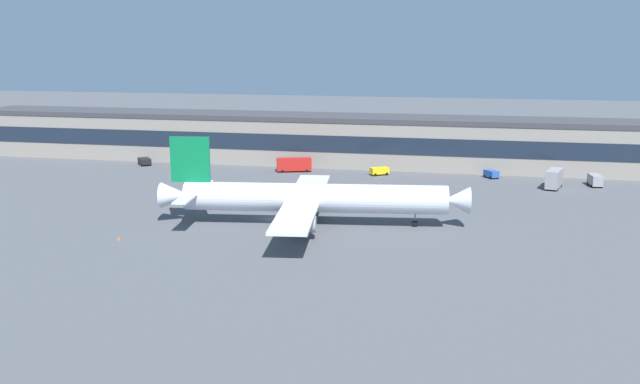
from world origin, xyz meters
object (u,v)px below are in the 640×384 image
at_px(catering_truck, 554,178).
at_px(pushback_tractor, 144,161).
at_px(follow_me_car, 379,171).
at_px(traffic_cone_0, 119,238).
at_px(baggage_tug, 491,174).
at_px(crew_van, 595,180).
at_px(fuel_truck, 295,164).
at_px(airliner, 310,198).

relative_size(catering_truck, pushback_tractor, 1.41).
bearing_deg(follow_me_car, pushback_tractor, 178.87).
bearing_deg(traffic_cone_0, pushback_tractor, 113.00).
bearing_deg(baggage_tug, traffic_cone_0, -130.52).
height_order(crew_van, baggage_tug, crew_van).
bearing_deg(pushback_tractor, follow_me_car, -1.13).
distance_m(baggage_tug, traffic_cone_0, 90.40).
bearing_deg(traffic_cone_0, fuel_truck, 80.09).
xyz_separation_m(airliner, crew_van, (53.43, 47.34, -3.31)).
bearing_deg(baggage_tug, crew_van, -12.06).
bearing_deg(pushback_tractor, airliner, -42.26).
bearing_deg(catering_truck, follow_me_car, 169.42).
bearing_deg(follow_me_car, catering_truck, -10.58).
xyz_separation_m(airliner, baggage_tug, (31.12, 52.11, -3.68)).
relative_size(airliner, baggage_tug, 13.15).
bearing_deg(airliner, traffic_cone_0, -148.98).
bearing_deg(pushback_tractor, catering_truck, -4.86).
xyz_separation_m(baggage_tug, pushback_tractor, (-87.55, -0.84, -0.04)).
xyz_separation_m(pushback_tractor, traffic_cone_0, (28.81, -67.88, -0.75)).
xyz_separation_m(follow_me_car, baggage_tug, (26.11, 2.06, -0.00)).
bearing_deg(traffic_cone_0, baggage_tug, 49.48).
xyz_separation_m(airliner, fuel_truck, (-15.92, 50.35, -2.88)).
relative_size(fuel_truck, baggage_tug, 2.16).
bearing_deg(fuel_truck, catering_truck, -7.24).
height_order(crew_van, follow_me_car, crew_van).
xyz_separation_m(catering_truck, pushback_tractor, (-100.79, 8.57, -1.24)).
height_order(airliner, crew_van, airliner).
relative_size(baggage_tug, pushback_tractor, 0.76).
height_order(airliner, fuel_truck, airliner).
bearing_deg(traffic_cone_0, follow_me_car, 63.93).
relative_size(crew_van, baggage_tug, 1.33).
bearing_deg(fuel_truck, pushback_tractor, 178.71).
bearing_deg(pushback_tractor, baggage_tug, 0.55).
xyz_separation_m(fuel_truck, follow_me_car, (20.92, -0.30, -0.79)).
bearing_deg(traffic_cone_0, crew_van, 38.27).
relative_size(follow_me_car, baggage_tug, 1.15).
bearing_deg(airliner, follow_me_car, 84.29).
relative_size(catering_truck, traffic_cone_0, 12.55).
bearing_deg(catering_truck, fuel_truck, 172.76).
relative_size(airliner, fuel_truck, 6.08).
height_order(follow_me_car, baggage_tug, same).
distance_m(airliner, catering_truck, 61.63).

